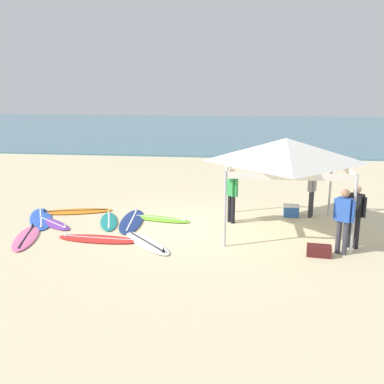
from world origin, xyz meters
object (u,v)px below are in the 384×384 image
gear_bag_near_tent (319,251)px  person_black (355,212)px  canopy_tent (286,151)px  person_green (232,192)px  person_blue (344,217)px  person_grey (312,187)px  surfboard_navy (132,221)px  surfboard_red (99,239)px  surfboard_teal (109,221)px  surfboard_lime (161,219)px  surfboard_purple (53,223)px  cooler_box (291,211)px  surfboard_white (147,243)px  surfboard_blue (41,219)px  surfboard_orange (75,211)px  surfboard_pink (26,237)px

gear_bag_near_tent → person_black: bearing=35.7°
canopy_tent → person_green: canopy_tent is taller
person_blue → person_green: 3.71m
person_green → person_grey: (2.57, 0.94, 0.00)m
surfboard_navy → surfboard_red: bearing=-105.9°
canopy_tent → person_green: (-1.54, 0.51, -1.40)m
surfboard_teal → surfboard_lime: size_ratio=0.96×
surfboard_purple → person_grey: 8.35m
person_blue → cooler_box: person_blue is taller
canopy_tent → surfboard_teal: canopy_tent is taller
person_blue → person_black: 0.62m
surfboard_white → person_black: size_ratio=1.18×
surfboard_white → surfboard_red: 1.42m
surfboard_red → person_grey: bearing=26.2°
person_grey → gear_bag_near_tent: (-0.26, -3.48, -0.85)m
surfboard_white → surfboard_blue: 4.28m
canopy_tent → cooler_box: 2.64m
surfboard_purple → surfboard_lime: same height
surfboard_blue → person_green: (6.11, 0.47, 0.95)m
surfboard_orange → surfboard_blue: bearing=-129.9°
person_black → cooler_box: bearing=116.2°
surfboard_lime → surfboard_orange: (-3.06, 0.48, -0.00)m
surfboard_white → surfboard_purple: same height
surfboard_orange → person_black: 8.96m
person_blue → person_grey: size_ratio=1.00×
person_blue → surfboard_lime: bearing=156.0°
gear_bag_near_tent → cooler_box: cooler_box is taller
surfboard_pink → cooler_box: 8.25m
surfboard_purple → surfboard_orange: (0.19, 1.37, -0.00)m
surfboard_pink → surfboard_navy: same height
surfboard_pink → canopy_tent: bearing=13.4°
surfboard_orange → surfboard_navy: 2.34m
surfboard_pink → cooler_box: bearing=22.3°
gear_bag_near_tent → surfboard_white: bearing=176.4°
surfboard_lime → surfboard_blue: bearing=-173.2°
person_blue → cooler_box: (-0.95, 3.21, -0.79)m
canopy_tent → surfboard_teal: bearing=179.6°
surfboard_purple → surfboard_red: size_ratio=0.74×
surfboard_navy → gear_bag_near_tent: bearing=-21.9°
gear_bag_near_tent → surfboard_pink: bearing=177.8°
surfboard_red → surfboard_blue: (-2.48, 1.63, -0.00)m
surfboard_blue → gear_bag_near_tent: size_ratio=4.25×
surfboard_purple → cooler_box: bearing=13.6°
surfboard_white → surfboard_lime: 2.24m
cooler_box → person_black: bearing=-63.8°
surfboard_blue → surfboard_purple: bearing=-35.9°
gear_bag_near_tent → canopy_tent: bearing=110.9°
surfboard_orange → gear_bag_near_tent: (7.63, -3.01, 0.10)m
surfboard_teal → person_grey: person_grey is taller
person_grey → cooler_box: (-0.63, -0.05, -0.79)m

